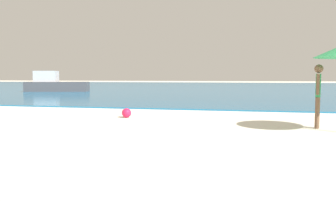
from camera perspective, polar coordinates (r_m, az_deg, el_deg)
The scene contains 4 objects.
water at distance 43.55m, azimuth 11.12°, elevation 2.41°, with size 160.00×60.00×0.06m, color #1E6B9E.
person_distant at distance 9.78m, azimuth 24.63°, elevation 1.40°, with size 0.23×0.39×1.74m.
boat_near at distance 31.22m, azimuth -19.04°, elevation 2.75°, with size 5.68×3.11×1.84m.
beach_ball at distance 11.36m, azimuth -7.23°, elevation -2.07°, with size 0.32×0.32×0.32m, color #E51E4C.
Camera 1 is at (0.83, 1.95, 1.42)m, focal length 35.06 mm.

